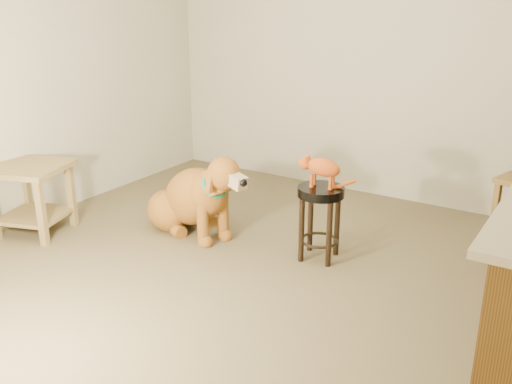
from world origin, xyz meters
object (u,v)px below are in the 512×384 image
Objects in this scene: side_table at (32,189)px; tabby_kitten at (321,168)px; padded_stool at (320,208)px; golden_retriever at (195,199)px.

tabby_kitten reaches higher than side_table.
golden_retriever is at bearing -174.06° from padded_stool.
padded_stool is 1.38× the size of tabby_kitten.
side_table is at bearing -168.63° from tabby_kitten.
tabby_kitten reaches higher than golden_retriever.
side_table is 1.75× the size of tabby_kitten.
side_table is 0.60× the size of golden_retriever.
side_table is 1.35m from golden_retriever.
golden_retriever is at bearing 176.53° from tabby_kitten.
padded_stool is 0.31m from tabby_kitten.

